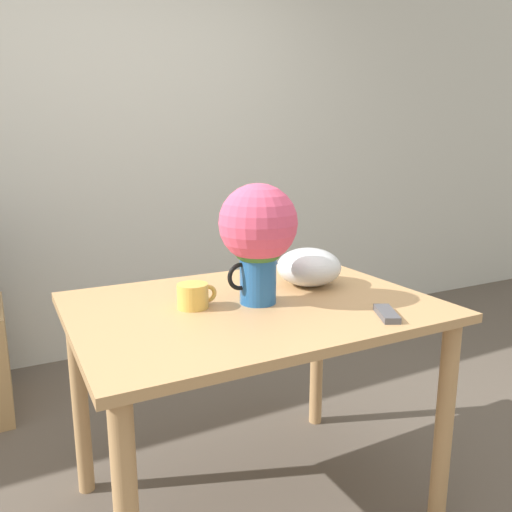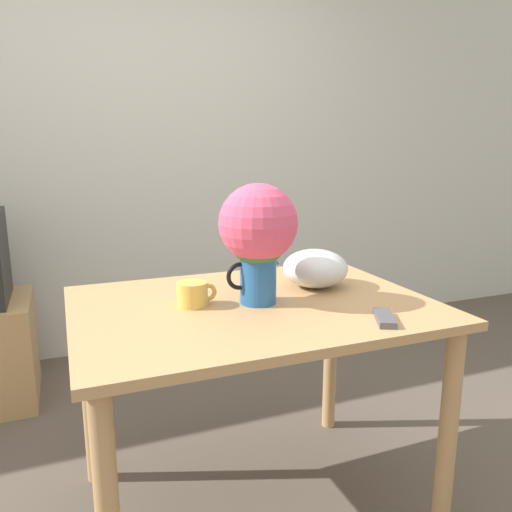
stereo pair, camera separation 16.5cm
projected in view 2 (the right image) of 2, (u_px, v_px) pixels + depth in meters
The scene contains 6 objects.
wall_back at pixel (133, 148), 3.11m from camera, with size 8.00×0.05×2.60m.
table at pixel (253, 335), 1.72m from camera, with size 1.19×0.88×0.79m.
flower_vase at pixel (258, 232), 1.64m from camera, with size 0.26×0.26×0.40m.
coffee_mug at pixel (193, 294), 1.65m from camera, with size 0.14×0.10×0.08m.
white_bowl at pixel (315, 268), 1.87m from camera, with size 0.24×0.24×0.14m.
remote_control at pixel (385, 318), 1.51m from camera, with size 0.11×0.15×0.02m.
Camera 2 is at (-0.46, -1.46, 1.31)m, focal length 35.00 mm.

